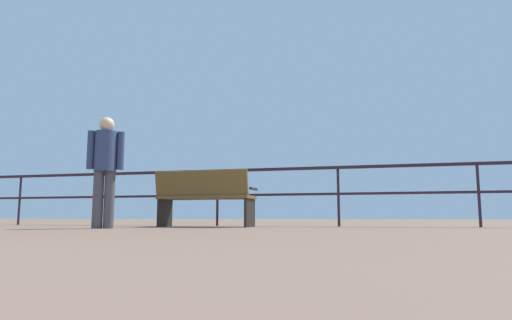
% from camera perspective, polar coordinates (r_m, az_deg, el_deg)
% --- Properties ---
extents(pier_railing, '(25.32, 0.05, 0.99)m').
position_cam_1_polar(pier_railing, '(7.86, -4.97, -3.07)').
color(pier_railing, '#2B1A26').
rests_on(pier_railing, ground_plane).
extents(bench_near_left, '(1.54, 0.71, 0.87)m').
position_cam_1_polar(bench_near_left, '(7.04, -6.68, -4.56)').
color(bench_near_left, brown).
rests_on(bench_near_left, ground_plane).
extents(person_at_railing, '(0.45, 0.30, 1.54)m').
position_cam_1_polar(person_at_railing, '(6.47, -18.87, -0.47)').
color(person_at_railing, '#494247').
rests_on(person_at_railing, ground_plane).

